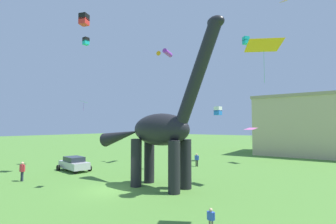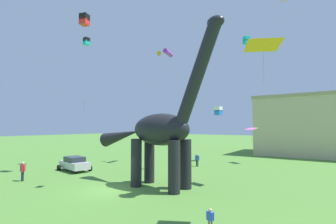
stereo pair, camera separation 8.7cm
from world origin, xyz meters
name	(u,v)px [view 1 (the left image)]	position (x,y,z in m)	size (l,w,h in m)	color
ground_plane	(109,190)	(0.00, 0.00, 0.00)	(240.00, 240.00, 0.00)	#4C7F33
dinosaur_sculpture	(160,129)	(2.79, 2.83, 4.64)	(12.27, 2.60, 12.82)	black
parked_sedan_left	(74,163)	(-9.26, 3.29, 0.81)	(4.46, 2.54, 1.55)	#B7B7BC
person_photographer	(211,218)	(9.58, -2.45, 0.66)	(0.41, 0.18, 1.09)	#6B6056
person_far_spectator	(22,169)	(-8.70, -2.34, 1.03)	(0.64, 0.28, 1.71)	#2D3347
person_watching_child	(147,160)	(-3.42, 8.72, 1.05)	(0.65, 0.29, 1.74)	black
person_near_flyer	(197,159)	(0.52, 13.57, 0.94)	(0.58, 0.26, 1.55)	black
kite_mid_center	(166,53)	(-4.61, 14.28, 15.16)	(2.19, 2.37, 0.67)	purple
kite_apex	(84,102)	(-2.36, -0.71, 6.89)	(0.75, 0.81, 0.81)	green
kite_drifting	(246,40)	(5.76, 17.01, 15.67)	(0.91, 0.91, 0.93)	#19B2B7
kite_trailing	(86,41)	(-12.02, 6.55, 16.07)	(0.70, 0.70, 0.95)	black
kite_high_right	(264,46)	(11.66, -0.51, 8.94)	(2.06, 1.88, 2.06)	orange
kite_near_high	(251,129)	(5.32, 20.04, 4.56)	(1.92, 1.74, 1.94)	pink
kite_far_right	(218,111)	(0.90, 19.47, 7.11)	(0.99, 0.99, 1.22)	white
kite_near_low	(84,20)	(-7.87, 3.17, 16.66)	(1.07, 1.07, 1.21)	black
background_building_block	(315,125)	(11.87, 35.40, 5.05)	(17.99, 12.84, 10.07)	#CCB78E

